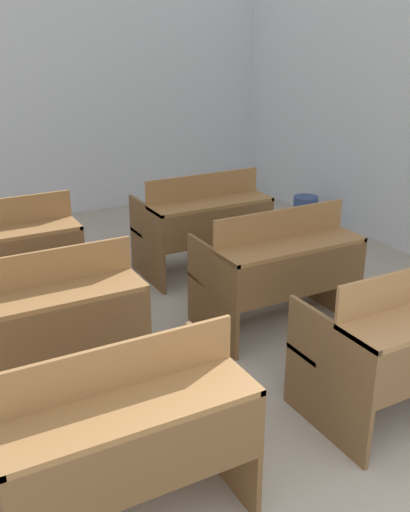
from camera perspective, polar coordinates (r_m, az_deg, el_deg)
name	(u,v)px	position (r m, az deg, el deg)	size (l,w,h in m)	color
wall_back	(36,92)	(7.22, -15.76, 14.81)	(5.82, 0.06, 2.91)	silver
bench_front_left	(120,434)	(2.80, -8.10, -16.41)	(1.11, 0.72, 0.93)	brown
bench_front_right	(407,339)	(3.67, 18.69, -7.53)	(1.11, 0.72, 0.93)	brown
bench_second_left	(47,320)	(3.82, -14.79, -5.91)	(1.11, 0.72, 0.93)	brown
bench_second_right	(278,268)	(4.50, 6.99, -1.10)	(1.11, 0.72, 0.93)	brown
bench_third_left	(5,254)	(4.97, -18.54, 0.14)	(1.11, 0.72, 0.93)	brown
bench_third_right	(203,223)	(5.47, -0.19, 3.20)	(1.11, 0.72, 0.93)	brown
wastepaper_bin	(305,211)	(6.98, 9.52, 4.28)	(0.28, 0.28, 0.33)	#33477A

